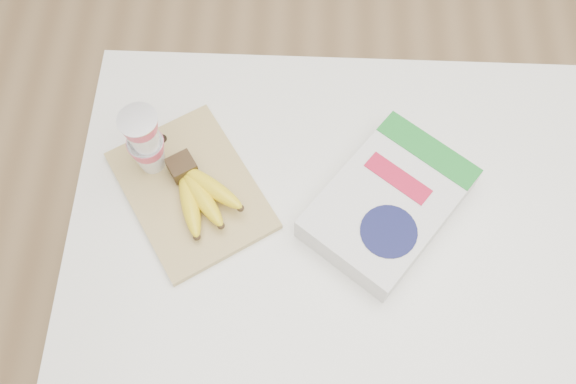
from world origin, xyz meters
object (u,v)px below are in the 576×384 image
object	(u,v)px
table	(364,301)
bananas	(199,192)
yogurt_stack	(145,141)
cutting_board	(191,190)
cereal_box	(388,203)

from	to	relation	value
table	bananas	distance (m)	0.61
yogurt_stack	table	bearing A→B (deg)	-14.85
cutting_board	yogurt_stack	xyz separation A→B (m)	(-0.08, 0.05, 0.10)
cereal_box	cutting_board	bearing A→B (deg)	-146.52
cereal_box	yogurt_stack	bearing A→B (deg)	-152.10
table	yogurt_stack	world-z (taller)	yogurt_stack
bananas	cereal_box	size ratio (longest dim) A/B	0.49
table	cutting_board	size ratio (longest dim) A/B	3.91
bananas	yogurt_stack	world-z (taller)	yogurt_stack
cutting_board	bananas	xyz separation A→B (m)	(0.02, -0.02, 0.03)
table	bananas	xyz separation A→B (m)	(-0.36, 0.05, 0.49)
cutting_board	bananas	bearing A→B (deg)	-74.72
cereal_box	bananas	bearing A→B (deg)	-143.77
table	cereal_box	world-z (taller)	cereal_box
cutting_board	yogurt_stack	world-z (taller)	yogurt_stack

